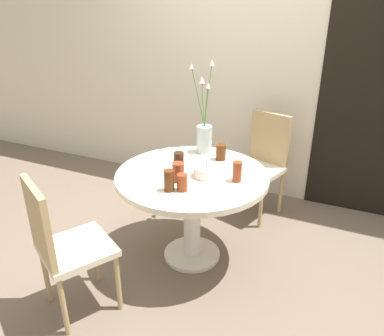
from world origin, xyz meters
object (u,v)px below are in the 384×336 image
at_px(flower_vase, 204,132).
at_px(drink_glass_3, 237,172).
at_px(birthday_cake, 207,171).
at_px(side_plate, 166,159).
at_px(drink_glass_5, 178,172).
at_px(drink_glass_4, 221,152).
at_px(chair_near_front, 62,242).
at_px(drink_glass_2, 169,181).
at_px(drink_glass_1, 179,162).
at_px(drink_glass_0, 182,182).
at_px(chair_far_back, 262,159).

distance_m(flower_vase, drink_glass_3, 0.58).
height_order(birthday_cake, drink_glass_3, drink_glass_3).
height_order(side_plate, drink_glass_5, drink_glass_5).
height_order(drink_glass_3, drink_glass_4, drink_glass_3).
distance_m(chair_near_front, drink_glass_3, 1.17).
height_order(drink_glass_2, drink_glass_4, drink_glass_2).
xyz_separation_m(drink_glass_1, drink_glass_4, (0.20, 0.31, -0.01)).
bearing_deg(chair_near_front, side_plate, -71.08).
relative_size(drink_glass_1, drink_glass_4, 1.14).
distance_m(drink_glass_0, drink_glass_4, 0.57).
height_order(birthday_cake, drink_glass_0, birthday_cake).
height_order(chair_far_back, drink_glass_5, chair_far_back).
height_order(side_plate, drink_glass_3, drink_glass_3).
relative_size(chair_near_front, flower_vase, 1.33).
height_order(side_plate, drink_glass_1, drink_glass_1).
relative_size(birthday_cake, drink_glass_3, 1.31).
distance_m(birthday_cake, side_plate, 0.42).
distance_m(drink_glass_1, drink_glass_4, 0.37).
relative_size(birthday_cake, drink_glass_1, 1.32).
distance_m(chair_far_back, drink_glass_3, 0.92).
xyz_separation_m(drink_glass_0, drink_glass_3, (0.27, 0.27, 0.01)).
bearing_deg(drink_glass_3, birthday_cake, -177.17).
bearing_deg(chair_far_back, drink_glass_4, -90.04).
xyz_separation_m(drink_glass_1, drink_glass_2, (0.08, -0.30, 0.00)).
distance_m(side_plate, drink_glass_1, 0.24).
xyz_separation_m(flower_vase, side_plate, (-0.20, -0.27, -0.16)).
relative_size(drink_glass_1, drink_glass_3, 0.99).
distance_m(drink_glass_3, drink_glass_4, 0.38).
distance_m(drink_glass_2, drink_glass_4, 0.62).
xyz_separation_m(chair_near_front, drink_glass_1, (0.36, 0.82, 0.25)).
bearing_deg(chair_near_front, drink_glass_0, -103.06).
xyz_separation_m(side_plate, drink_glass_4, (0.38, 0.17, 0.06)).
distance_m(chair_far_back, drink_glass_5, 1.12).
xyz_separation_m(drink_glass_2, drink_glass_3, (0.35, 0.31, -0.00)).
distance_m(chair_near_front, drink_glass_5, 0.83).
distance_m(drink_glass_3, drink_glass_5, 0.39).
bearing_deg(chair_far_back, drink_glass_5, -89.34).
relative_size(drink_glass_3, drink_glass_5, 1.07).
height_order(flower_vase, side_plate, flower_vase).
xyz_separation_m(chair_near_front, birthday_cake, (0.57, 0.82, 0.22)).
bearing_deg(chair_near_front, drink_glass_2, -100.51).
xyz_separation_m(chair_far_back, drink_glass_3, (0.04, -0.89, 0.25)).
relative_size(drink_glass_4, drink_glass_5, 0.93).
height_order(birthday_cake, drink_glass_2, drink_glass_2).
distance_m(chair_far_back, drink_glass_4, 0.66).
relative_size(chair_near_front, drink_glass_4, 7.59).
bearing_deg(drink_glass_3, drink_glass_5, -155.99).
bearing_deg(drink_glass_5, drink_glass_4, 74.26).
relative_size(chair_near_front, birthday_cake, 5.06).
distance_m(chair_far_back, chair_near_front, 1.87).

